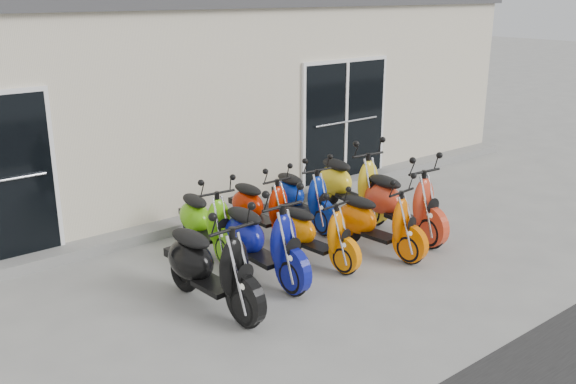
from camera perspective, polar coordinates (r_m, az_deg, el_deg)
name	(u,v)px	position (r m, az deg, el deg)	size (l,w,h in m)	color
ground	(315,254)	(8.85, 2.46, -5.54)	(80.00, 80.00, 0.00)	gray
building	(136,93)	(12.66, -13.40, 8.56)	(14.00, 6.00, 3.20)	beige
roof_cap	(129,1)	(12.52, -13.96, 16.17)	(14.20, 6.20, 0.16)	#3F3F42
front_step	(232,211)	(10.32, -4.98, -1.74)	(14.00, 0.40, 0.15)	gray
door_left	(14,173)	(8.82, -23.19, 1.60)	(1.07, 0.08, 2.22)	black
door_right	(345,118)	(11.72, 5.07, 6.59)	(2.02, 0.08, 2.22)	black
scooter_front_black	(211,254)	(7.22, -6.90, -5.48)	(0.65, 1.79, 1.32)	black
scooter_front_blue	(262,229)	(7.89, -2.32, -3.34)	(0.65, 1.78, 1.31)	navy
scooter_front_orange_a	(316,224)	(8.38, 2.51, -2.85)	(0.54, 1.49, 1.10)	orange
scooter_front_orange_b	(378,212)	(8.78, 8.02, -1.79)	(0.58, 1.60, 1.18)	#DC5C00
scooter_front_red	(402,192)	(9.44, 10.12, -0.04)	(0.65, 1.79, 1.32)	red
scooter_back_green	(206,212)	(8.77, -7.33, -1.76)	(0.58, 1.60, 1.18)	#5FB90F
scooter_back_red	(262,199)	(9.31, -2.34, -0.59)	(0.57, 1.56, 1.15)	#B11B00
scooter_back_blue	(303,188)	(9.74, 1.30, 0.33)	(0.58, 1.60, 1.18)	navy
scooter_back_yellow	(351,174)	(10.24, 5.61, 1.57)	(0.66, 1.81, 1.34)	yellow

